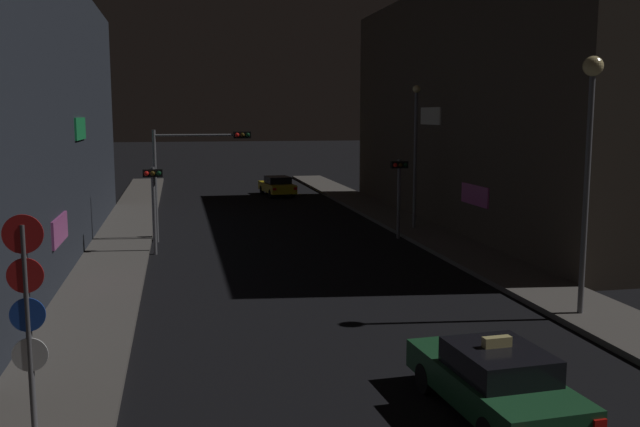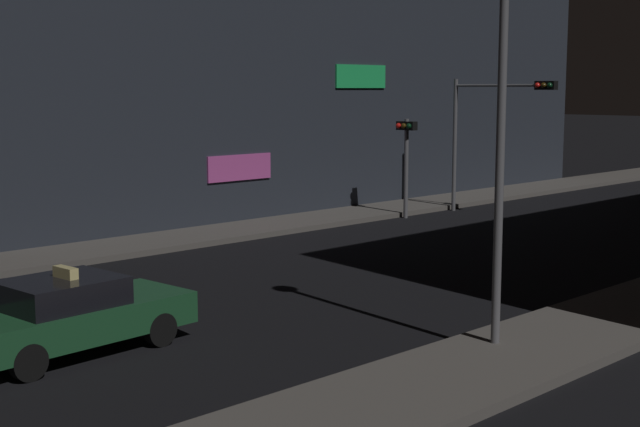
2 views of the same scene
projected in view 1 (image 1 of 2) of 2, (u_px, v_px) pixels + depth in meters
name	position (u px, v px, depth m)	size (l,w,h in m)	color
sidewalk_left	(124.00, 237.00, 32.86)	(2.64, 60.71, 0.18)	#5B5651
sidewalk_right	(413.00, 228.00, 35.70)	(2.64, 60.71, 0.18)	#5B5651
building_facade_right	(486.00, 106.00, 36.97)	(6.21, 29.10, 12.52)	#473D33
taxi	(494.00, 380.00, 13.48)	(2.08, 4.55, 1.62)	#1E512D
far_car	(277.00, 186.00, 50.45)	(2.28, 4.62, 1.42)	yellow
traffic_light_overhead	(193.00, 160.00, 31.95)	(4.47, 0.42, 5.15)	slate
traffic_light_left_kerb	(153.00, 192.00, 28.92)	(0.80, 0.42, 3.68)	slate
traffic_light_right_kerb	(399.00, 182.00, 32.74)	(0.80, 0.42, 3.75)	slate
sign_pole_left	(28.00, 317.00, 11.23)	(0.63, 0.10, 4.09)	slate
street_lamp_near_block	(590.00, 132.00, 19.32)	(0.56, 0.56, 7.24)	slate
street_lamp_far_block	(415.00, 143.00, 34.64)	(0.39, 0.39, 7.08)	slate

